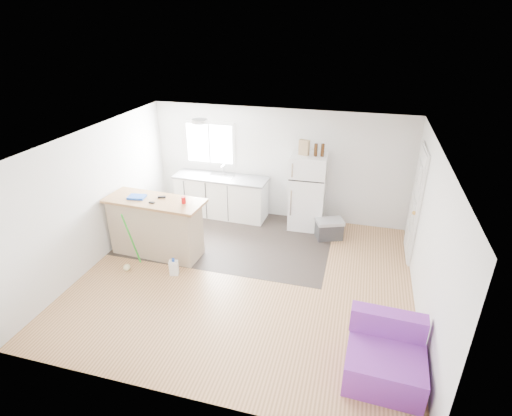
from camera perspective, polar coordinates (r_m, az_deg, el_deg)
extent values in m
cube|color=#93643E|center=(6.98, -1.46, -9.90)|extent=(5.50, 5.00, 0.01)
cube|color=white|center=(5.92, -1.72, 9.42)|extent=(5.50, 5.00, 0.01)
cube|color=white|center=(8.59, 3.23, 6.21)|extent=(5.50, 0.01, 2.40)
cube|color=white|center=(4.42, -11.27, -15.19)|extent=(5.50, 0.01, 2.40)
cube|color=white|center=(7.56, -21.99, 1.51)|extent=(0.01, 5.00, 2.40)
cube|color=white|center=(6.23, 23.49, -3.92)|extent=(0.01, 5.00, 2.40)
cube|color=#2C2621|center=(8.17, -3.84, -4.14)|extent=(4.05, 2.50, 0.00)
cube|color=white|center=(8.91, -6.63, 9.15)|extent=(1.18, 0.04, 0.98)
cube|color=white|center=(8.89, -6.68, 9.11)|extent=(1.05, 0.01, 0.85)
cube|color=white|center=(8.89, -6.69, 9.10)|extent=(0.03, 0.02, 0.85)
cube|color=white|center=(7.69, 21.81, 0.42)|extent=(0.05, 0.82, 2.03)
cube|color=white|center=(7.69, 21.89, 0.45)|extent=(0.03, 0.92, 2.10)
sphere|color=gold|center=(7.40, 21.65, -0.66)|extent=(0.07, 0.07, 0.07)
cylinder|color=white|center=(7.42, -8.07, 12.21)|extent=(0.30, 0.30, 0.07)
cube|color=white|center=(8.90, -4.95, 1.59)|extent=(2.02, 0.67, 0.88)
cube|color=slate|center=(8.73, -5.06, 4.35)|extent=(2.08, 0.71, 0.04)
cube|color=silver|center=(8.70, -5.13, 4.28)|extent=(0.56, 0.44, 0.06)
cube|color=#C0AC8B|center=(7.61, -14.08, -2.77)|extent=(1.68, 0.68, 1.06)
cube|color=tan|center=(7.35, -14.32, 1.00)|extent=(1.84, 0.79, 0.05)
cube|color=white|center=(8.31, 7.38, 2.35)|extent=(0.72, 0.67, 1.59)
cube|color=black|center=(7.87, 7.16, 3.77)|extent=(0.70, 0.03, 0.02)
cube|color=silver|center=(7.83, 5.20, 5.38)|extent=(0.03, 0.02, 0.29)
cube|color=silver|center=(8.10, 5.00, 0.72)|extent=(0.03, 0.02, 0.56)
cube|color=#303032|center=(8.18, 10.38, -3.16)|extent=(0.60, 0.50, 0.34)
cube|color=#949497|center=(8.09, 10.49, -1.90)|extent=(0.63, 0.53, 0.07)
cube|color=purple|center=(5.46, 17.85, -20.51)|extent=(0.96, 0.91, 0.43)
cube|color=purple|center=(5.45, 18.34, -15.29)|extent=(0.93, 0.26, 0.33)
cube|color=white|center=(7.11, -11.65, -8.38)|extent=(0.17, 0.14, 0.27)
cylinder|color=#1943B2|center=(7.02, -11.77, -7.28)|extent=(0.06, 0.06, 0.05)
cylinder|color=green|center=(7.24, -17.36, -4.31)|extent=(0.08, 0.30, 1.09)
sphere|color=beige|center=(7.48, -17.96, -8.09)|extent=(0.13, 0.13, 0.13)
cylinder|color=red|center=(7.07, -10.31, 1.12)|extent=(0.10, 0.10, 0.12)
cube|color=blue|center=(7.49, -16.66, 1.53)|extent=(0.33, 0.26, 0.04)
cube|color=black|center=(7.38, -13.31, 1.53)|extent=(0.15, 0.09, 0.03)
cube|color=black|center=(7.20, -14.69, 0.75)|extent=(0.10, 0.04, 0.03)
cube|color=tan|center=(7.96, 6.89, 8.58)|extent=(0.22, 0.15, 0.30)
cylinder|color=#321A09|center=(7.91, 8.54, 8.20)|extent=(0.09, 0.09, 0.25)
cylinder|color=#321A09|center=(7.92, 9.49, 8.15)|extent=(0.08, 0.08, 0.25)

